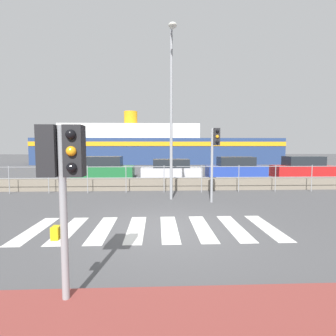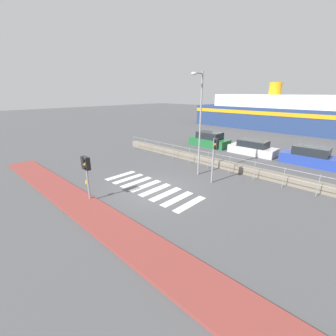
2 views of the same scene
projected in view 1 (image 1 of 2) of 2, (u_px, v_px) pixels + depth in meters
ground_plane at (170, 228)px, 7.14m from camera, size 160.00×160.00×0.00m
sidewalk_brick at (187, 332)px, 3.05m from camera, size 24.00×1.80×0.12m
crosswalk at (153, 229)px, 7.12m from camera, size 6.75×2.40×0.01m
seawall at (164, 184)px, 13.65m from camera, size 20.49×0.55×0.59m
harbor_fence at (164, 175)px, 12.73m from camera, size 18.48×0.04×1.34m
traffic_light_near at (62, 167)px, 3.48m from camera, size 0.58×0.41×2.50m
traffic_light_far at (215, 148)px, 10.39m from camera, size 0.34×0.32×2.97m
streetlamp at (171, 98)px, 10.66m from camera, size 0.32×1.15×6.95m
ferry_boat at (154, 147)px, 36.12m from camera, size 32.54×6.32×7.10m
parked_car_green at (104, 169)px, 19.09m from camera, size 4.32×1.89×1.55m
parked_car_silver at (171, 170)px, 19.31m from camera, size 4.36×1.82×1.35m
parked_car_blue at (236, 168)px, 19.51m from camera, size 4.27×1.77×1.51m
parked_car_red at (303, 168)px, 19.72m from camera, size 4.46×1.71×1.55m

